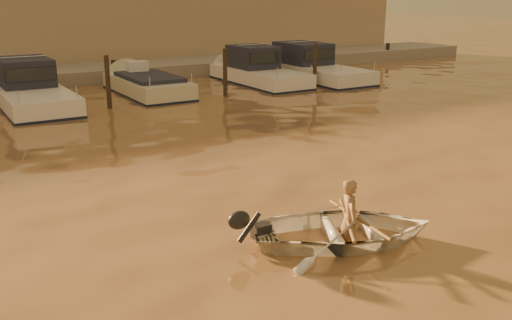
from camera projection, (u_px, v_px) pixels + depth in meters
ground_plane at (352, 233)px, 10.49m from camera, size 160.00×160.00×0.00m
dinghy at (344, 230)px, 10.10m from camera, size 3.87×3.39×0.67m
person at (350, 219)px, 10.05m from camera, size 0.53×0.62×1.45m
outboard_motor at (260, 231)px, 9.88m from camera, size 0.98×0.73×0.70m
oar_port at (358, 219)px, 10.07m from camera, size 0.48×2.07×0.13m
oar_starboard at (347, 219)px, 10.05m from camera, size 1.21×1.78×0.13m
moored_boat_2 at (30, 89)px, 22.11m from camera, size 2.38×7.93×1.75m
moored_boat_3 at (147, 89)px, 24.61m from camera, size 2.21×6.32×0.95m
moored_boat_4 at (259, 70)px, 27.32m from camera, size 2.24×6.90×1.75m
moored_boat_5 at (311, 66)px, 28.85m from camera, size 2.47×8.21×1.75m
piling_2 at (108, 85)px, 21.44m from camera, size 0.18×0.18×2.20m
piling_3 at (225, 75)px, 23.92m from camera, size 0.18×0.18×2.20m
piling_4 at (315, 67)px, 26.26m from camera, size 0.18×0.18×2.20m
fender_c at (73, 114)px, 20.23m from camera, size 0.30×0.30×0.30m
fender_d at (186, 98)px, 23.24m from camera, size 0.30×0.30×0.30m
fender_e at (299, 87)px, 25.78m from camera, size 0.30×0.30×0.30m
quay at (65, 78)px, 28.06m from camera, size 52.00×4.00×1.00m
waterfront_building at (38, 26)px, 31.92m from camera, size 46.00×7.00×4.80m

